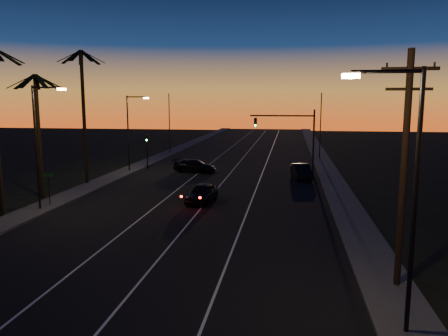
% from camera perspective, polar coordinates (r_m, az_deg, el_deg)
% --- Properties ---
extents(road, '(20.00, 170.00, 0.01)m').
position_cam_1_polar(road, '(40.06, -1.52, -2.64)').
color(road, black).
rests_on(road, ground).
extents(sidewalk_left, '(2.40, 170.00, 0.16)m').
position_cam_1_polar(sidewalk_left, '(43.40, -16.24, -2.00)').
color(sidewalk_left, '#353633').
rests_on(sidewalk_left, ground).
extents(sidewalk_right, '(2.40, 170.00, 0.16)m').
position_cam_1_polar(sidewalk_right, '(39.67, 14.64, -2.93)').
color(sidewalk_right, '#353633').
rests_on(sidewalk_right, ground).
extents(lane_stripe_left, '(0.12, 160.00, 0.01)m').
position_cam_1_polar(lane_stripe_left, '(40.68, -5.68, -2.48)').
color(lane_stripe_left, silver).
rests_on(lane_stripe_left, road).
extents(lane_stripe_mid, '(0.12, 160.00, 0.01)m').
position_cam_1_polar(lane_stripe_mid, '(39.97, -0.81, -2.64)').
color(lane_stripe_mid, silver).
rests_on(lane_stripe_mid, road).
extents(lane_stripe_right, '(0.12, 160.00, 0.01)m').
position_cam_1_polar(lane_stripe_right, '(39.56, 4.20, -2.79)').
color(lane_stripe_right, silver).
rests_on(lane_stripe_right, road).
extents(palm_mid, '(4.25, 4.16, 10.03)m').
position_cam_1_polar(palm_mid, '(38.39, -23.13, 5.57)').
color(palm_mid, black).
rests_on(palm_mid, ground).
extents(palm_far, '(4.25, 4.16, 12.53)m').
position_cam_1_polar(palm_far, '(43.12, -17.89, 7.94)').
color(palm_far, black).
rests_on(palm_far, ground).
extents(streetlight_left_near, '(2.55, 0.26, 9.00)m').
position_cam_1_polar(streetlight_left_near, '(33.73, -22.97, 3.65)').
color(streetlight_left_near, black).
rests_on(streetlight_left_near, ground).
extents(streetlight_left_far, '(2.55, 0.26, 8.50)m').
position_cam_1_polar(streetlight_left_far, '(49.94, -12.11, 5.29)').
color(streetlight_left_far, black).
rests_on(streetlight_left_far, ground).
extents(streetlight_right_near, '(2.55, 0.26, 9.00)m').
position_cam_1_polar(streetlight_right_near, '(15.35, 22.73, -1.72)').
color(streetlight_right_near, black).
rests_on(streetlight_right_near, ground).
extents(street_sign, '(0.70, 0.06, 2.60)m').
position_cam_1_polar(street_sign, '(35.11, -21.90, -2.16)').
color(street_sign, black).
rests_on(street_sign, ground).
extents(utility_pole, '(2.20, 0.28, 10.00)m').
position_cam_1_polar(utility_pole, '(19.40, 22.47, 0.34)').
color(utility_pole, black).
rests_on(utility_pole, ground).
extents(signal_mast, '(7.10, 0.41, 7.00)m').
position_cam_1_polar(signal_mast, '(48.74, 8.87, 4.97)').
color(signal_mast, black).
rests_on(signal_mast, ground).
extents(signal_post, '(0.28, 0.37, 4.20)m').
position_cam_1_polar(signal_post, '(51.58, -10.02, 3.04)').
color(signal_post, black).
rests_on(signal_post, ground).
extents(far_pole_left, '(0.14, 0.14, 9.00)m').
position_cam_1_polar(far_pole_left, '(66.21, -7.15, 5.75)').
color(far_pole_left, black).
rests_on(far_pole_left, ground).
extents(far_pole_right, '(0.14, 0.14, 9.00)m').
position_cam_1_polar(far_pole_right, '(60.88, 12.49, 5.35)').
color(far_pole_right, black).
rests_on(far_pole_right, ground).
extents(lead_car, '(2.28, 4.95, 1.46)m').
position_cam_1_polar(lead_car, '(34.39, -2.90, -3.30)').
color(lead_car, black).
rests_on(lead_car, road).
extents(right_car, '(2.30, 4.75, 1.50)m').
position_cam_1_polar(right_car, '(45.40, 10.07, -0.44)').
color(right_car, black).
rests_on(right_car, road).
extents(cross_car, '(5.22, 3.03, 1.42)m').
position_cam_1_polar(cross_car, '(48.94, -3.86, 0.29)').
color(cross_car, black).
rests_on(cross_car, road).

